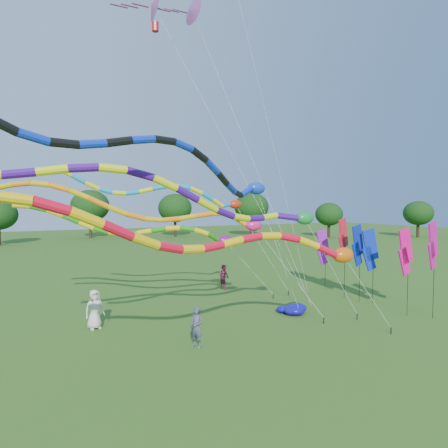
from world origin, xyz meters
name	(u,v)px	position (x,y,z in m)	size (l,w,h in m)	color
ground	(326,342)	(0.00, 0.00, 0.00)	(160.00, 160.00, 0.00)	#265416
tree_ring	(266,211)	(-0.66, 3.68, 5.51)	(118.83, 116.85, 9.46)	#382314
tube_kite_red	(251,243)	(-4.24, -0.96, 4.49)	(14.75, 1.83, 6.69)	black
tube_kite_orange	(163,211)	(-5.71, 4.49, 5.50)	(13.79, 4.72, 7.40)	black
tube_kite_purple	(214,203)	(-4.76, 0.93, 5.88)	(15.81, 1.66, 7.70)	black
tube_kite_blue	(199,171)	(-5.74, 0.13, 6.99)	(12.96, 5.50, 8.43)	black
tube_kite_cyan	(178,195)	(-3.93, 7.40, 6.33)	(13.15, 1.39, 8.10)	black
tube_kite_green	(155,230)	(-4.91, 8.58, 4.35)	(13.82, 3.11, 6.47)	black
delta_kite_high_a	(153,6)	(-4.97, 8.29, 16.52)	(9.74, 5.12, 18.40)	black
delta_kite_high_c	(192,11)	(-2.49, 8.91, 17.11)	(7.25, 5.86, 18.41)	black
banner_pole_magenta_a	(405,252)	(6.07, 0.96, 3.39)	(1.16, 0.13, 4.65)	black
banner_pole_magenta_b	(433,246)	(6.90, 0.05, 3.75)	(1.15, 0.35, 5.02)	black
banner_pole_violet	(323,247)	(6.47, 7.65, 2.90)	(1.16, 0.09, 4.16)	black
banner_pole_red	(343,238)	(5.95, 5.23, 3.75)	(1.13, 0.44, 5.02)	black
banner_pole_blue_b	(370,250)	(6.48, 3.62, 3.17)	(1.16, 0.25, 4.43)	black
banner_pole_blue_a	(358,245)	(5.93, 4.03, 3.42)	(1.16, 0.29, 4.68)	black
blue_nylon_heap	(294,308)	(1.38, 4.07, 0.24)	(1.84, 1.45, 0.52)	#100C9E
person_a	(95,309)	(-8.54, 6.09, 0.92)	(0.90, 0.59, 1.84)	silver
person_b	(197,327)	(-5.14, 1.86, 0.84)	(0.61, 0.40, 1.68)	#44495F
person_c	(224,277)	(0.53, 10.82, 0.84)	(0.82, 0.64, 1.68)	brown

